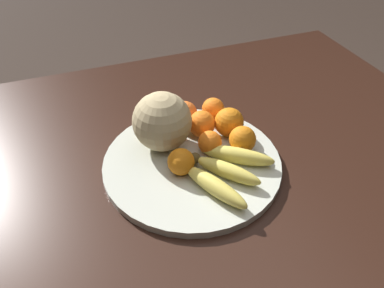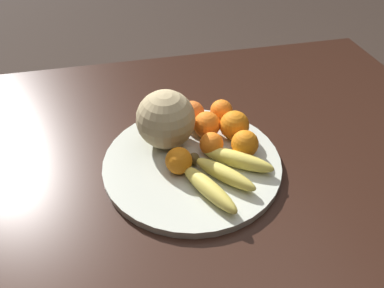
{
  "view_description": "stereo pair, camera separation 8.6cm",
  "coord_description": "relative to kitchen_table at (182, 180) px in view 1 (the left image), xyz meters",
  "views": [
    {
      "loc": [
        0.21,
        0.66,
        1.35
      ],
      "look_at": [
        -0.01,
        0.04,
        0.8
      ],
      "focal_mm": 35.0,
      "sensor_mm": 36.0,
      "label": 1
    },
    {
      "loc": [
        0.13,
        0.68,
        1.35
      ],
      "look_at": [
        -0.01,
        0.04,
        0.8
      ],
      "focal_mm": 35.0,
      "sensor_mm": 36.0,
      "label": 2
    }
  ],
  "objects": [
    {
      "name": "orange_mid_center",
      "position": [
        -0.06,
        0.02,
        0.13
      ],
      "size": [
        0.06,
        0.06,
        0.06
      ],
      "color": "orange",
      "rests_on": "fruit_bowl"
    },
    {
      "name": "banana_bunch",
      "position": [
        -0.07,
        0.12,
        0.12
      ],
      "size": [
        0.22,
        0.22,
        0.04
      ],
      "rotation": [
        0.0,
        0.0,
        8.56
      ],
      "color": "#473819",
      "rests_on": "fruit_bowl"
    },
    {
      "name": "orange_back_right",
      "position": [
        -0.13,
        -0.1,
        0.13
      ],
      "size": [
        0.06,
        0.06,
        0.06
      ],
      "color": "orange",
      "rests_on": "fruit_bowl"
    },
    {
      "name": "orange_front_left",
      "position": [
        -0.14,
        -0.02,
        0.14
      ],
      "size": [
        0.07,
        0.07,
        0.07
      ],
      "color": "orange",
      "rests_on": "fruit_bowl"
    },
    {
      "name": "melon",
      "position": [
        0.03,
        -0.04,
        0.17
      ],
      "size": [
        0.14,
        0.14,
        0.14
      ],
      "color": "tan",
      "rests_on": "fruit_bowl"
    },
    {
      "name": "orange_back_left",
      "position": [
        -0.14,
        0.05,
        0.13
      ],
      "size": [
        0.07,
        0.07,
        0.07
      ],
      "color": "orange",
      "rests_on": "fruit_bowl"
    },
    {
      "name": "fruit_bowl",
      "position": [
        -0.01,
        0.04,
        0.09
      ],
      "size": [
        0.42,
        0.42,
        0.02
      ],
      "color": "beige",
      "rests_on": "kitchen_table"
    },
    {
      "name": "orange_top_small",
      "position": [
        0.02,
        0.07,
        0.13
      ],
      "size": [
        0.06,
        0.06,
        0.06
      ],
      "color": "orange",
      "rests_on": "fruit_bowl"
    },
    {
      "name": "orange_side_extra",
      "position": [
        -0.05,
        -0.1,
        0.13
      ],
      "size": [
        0.07,
        0.07,
        0.07
      ],
      "color": "orange",
      "rests_on": "fruit_bowl"
    },
    {
      "name": "kitchen_table",
      "position": [
        0.0,
        0.0,
        0.0
      ],
      "size": [
        1.54,
        1.06,
        0.73
      ],
      "color": "black",
      "rests_on": "ground_plane"
    },
    {
      "name": "orange_front_right",
      "position": [
        -0.07,
        -0.05,
        0.14
      ],
      "size": [
        0.07,
        0.07,
        0.07
      ],
      "color": "orange",
      "rests_on": "fruit_bowl"
    }
  ]
}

